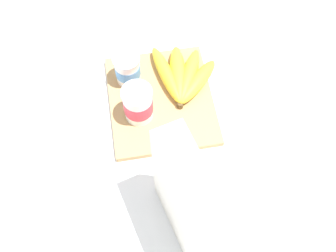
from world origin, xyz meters
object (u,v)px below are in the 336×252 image
object	(u,v)px
yogurt_cup_front	(138,104)
yogurt_cup_back	(128,69)
banana_bunch	(182,76)
spoon	(133,48)
cutting_board	(161,100)
cereal_box	(187,200)

from	to	relation	value
yogurt_cup_front	yogurt_cup_back	distance (m)	0.11
banana_bunch	spoon	size ratio (longest dim) A/B	1.54
cutting_board	yogurt_cup_back	xyz separation A→B (m)	(0.07, 0.07, 0.05)
cereal_box	yogurt_cup_front	bearing A→B (deg)	178.48
spoon	banana_bunch	bearing A→B (deg)	-141.30
yogurt_cup_front	spoon	distance (m)	0.22
cutting_board	cereal_box	world-z (taller)	cereal_box
cutting_board	banana_bunch	xyz separation A→B (m)	(0.04, -0.06, 0.03)
yogurt_cup_front	spoon	xyz separation A→B (m)	(0.21, -0.01, -0.06)
cutting_board	yogurt_cup_back	size ratio (longest dim) A/B	3.39
spoon	yogurt_cup_front	bearing A→B (deg)	177.19
cereal_box	spoon	size ratio (longest dim) A/B	2.32
yogurt_cup_front	yogurt_cup_back	world-z (taller)	yogurt_cup_front
banana_bunch	cutting_board	bearing A→B (deg)	125.44
cereal_box	yogurt_cup_back	world-z (taller)	cereal_box
cutting_board	yogurt_cup_front	size ratio (longest dim) A/B	2.91
yogurt_cup_back	banana_bunch	size ratio (longest dim) A/B	0.44
yogurt_cup_back	banana_bunch	world-z (taller)	yogurt_cup_back
yogurt_cup_back	spoon	distance (m)	0.12
cutting_board	yogurt_cup_front	distance (m)	0.09
banana_bunch	yogurt_cup_back	bearing A→B (deg)	77.90
yogurt_cup_back	spoon	bearing A→B (deg)	-12.02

